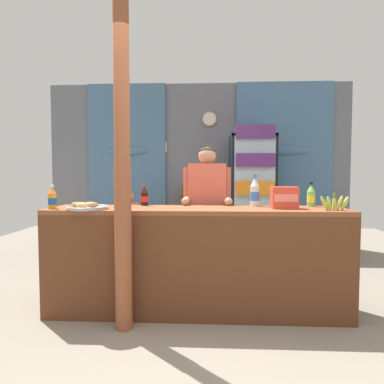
% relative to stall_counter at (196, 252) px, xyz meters
% --- Properties ---
extents(ground_plane, '(8.27, 8.27, 0.00)m').
position_rel_stall_counter_xyz_m(ground_plane, '(-0.08, 0.98, -0.60)').
color(ground_plane, gray).
extents(back_wall_curtained, '(5.25, 0.22, 2.87)m').
position_rel_stall_counter_xyz_m(back_wall_curtained, '(-0.04, 2.93, 0.89)').
color(back_wall_curtained, slate).
rests_on(back_wall_curtained, ground).
extents(stall_counter, '(2.76, 0.56, 0.99)m').
position_rel_stall_counter_xyz_m(stall_counter, '(0.00, 0.00, 0.00)').
color(stall_counter, brown).
rests_on(stall_counter, ground).
extents(timber_post, '(0.16, 0.14, 2.72)m').
position_rel_stall_counter_xyz_m(timber_post, '(-0.60, -0.28, 0.71)').
color(timber_post, '#995133').
rests_on(timber_post, ground).
extents(drink_fridge, '(0.69, 0.76, 2.02)m').
position_rel_stall_counter_xyz_m(drink_fridge, '(0.80, 2.33, 0.51)').
color(drink_fridge, black).
rests_on(drink_fridge, ground).
extents(bottle_shelf_rack, '(0.48, 0.28, 1.11)m').
position_rel_stall_counter_xyz_m(bottle_shelf_rack, '(-0.11, 2.61, -0.02)').
color(bottle_shelf_rack, brown).
rests_on(bottle_shelf_rack, ground).
extents(plastic_lawn_chair, '(0.62, 0.62, 0.86)m').
position_rel_stall_counter_xyz_m(plastic_lawn_chair, '(-1.20, 2.02, -0.11)').
color(plastic_lawn_chair, '#E5563D').
rests_on(plastic_lawn_chair, ground).
extents(shopkeeper, '(0.52, 0.42, 1.59)m').
position_rel_stall_counter_xyz_m(shopkeeper, '(0.09, 0.62, 0.41)').
color(shopkeeper, '#28282D').
rests_on(shopkeeper, ground).
extents(soda_bottle_water, '(0.09, 0.09, 0.31)m').
position_rel_stall_counter_xyz_m(soda_bottle_water, '(0.57, 0.33, 0.52)').
color(soda_bottle_water, silver).
rests_on(soda_bottle_water, stall_counter).
extents(soda_bottle_lime_soda, '(0.08, 0.08, 0.24)m').
position_rel_stall_counter_xyz_m(soda_bottle_lime_soda, '(1.11, 0.32, 0.49)').
color(soda_bottle_lime_soda, '#75C64C').
rests_on(soda_bottle_lime_soda, stall_counter).
extents(soda_bottle_orange_soda, '(0.07, 0.07, 0.22)m').
position_rel_stall_counter_xyz_m(soda_bottle_orange_soda, '(-1.32, -0.02, 0.48)').
color(soda_bottle_orange_soda, orange).
rests_on(soda_bottle_orange_soda, stall_counter).
extents(soda_bottle_cola, '(0.08, 0.08, 0.21)m').
position_rel_stall_counter_xyz_m(soda_bottle_cola, '(-0.54, 0.33, 0.47)').
color(soda_bottle_cola, black).
rests_on(soda_bottle_cola, stall_counter).
extents(snack_box_crackers, '(0.24, 0.14, 0.20)m').
position_rel_stall_counter_xyz_m(snack_box_crackers, '(0.81, 0.11, 0.49)').
color(snack_box_crackers, '#E5422D').
rests_on(snack_box_crackers, stall_counter).
extents(pastry_tray, '(0.37, 0.37, 0.07)m').
position_rel_stall_counter_xyz_m(pastry_tray, '(-0.99, -0.04, 0.41)').
color(pastry_tray, '#BCBCC1').
rests_on(pastry_tray, stall_counter).
extents(banana_bunch, '(0.27, 0.05, 0.16)m').
position_rel_stall_counter_xyz_m(banana_bunch, '(1.21, -0.04, 0.45)').
color(banana_bunch, '#B7C647').
rests_on(banana_bunch, stall_counter).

